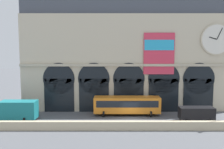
{
  "coord_description": "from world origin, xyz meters",
  "views": [
    {
      "loc": [
        -2.94,
        -36.01,
        10.95
      ],
      "look_at": [
        -2.75,
        5.0,
        6.62
      ],
      "focal_mm": 37.84,
      "sensor_mm": 36.0,
      "label": 1
    }
  ],
  "objects": [
    {
      "name": "ground_plane",
      "position": [
        0.0,
        0.0,
        0.0
      ],
      "size": [
        200.0,
        200.0,
        0.0
      ],
      "primitive_type": "plane",
      "color": "#54565B"
    },
    {
      "name": "station_building",
      "position": [
        0.05,
        7.13,
        10.03
      ],
      "size": [
        38.0,
        4.68,
        20.69
      ],
      "color": "beige",
      "rests_on": "ground"
    },
    {
      "name": "quay_parapet_wall",
      "position": [
        0.0,
        -4.74,
        0.62
      ],
      "size": [
        90.0,
        0.7,
        1.24
      ],
      "primitive_type": "cube",
      "color": "#BCAD8C",
      "rests_on": "ground"
    },
    {
      "name": "bus_center",
      "position": [
        -0.45,
        2.72,
        1.78
      ],
      "size": [
        11.0,
        3.25,
        3.1
      ],
      "color": "orange",
      "rests_on": "ground"
    },
    {
      "name": "van_mideast",
      "position": [
        10.02,
        -0.65,
        1.25
      ],
      "size": [
        5.2,
        2.48,
        2.2
      ],
      "color": "black",
      "rests_on": "ground"
    },
    {
      "name": "box_truck_west",
      "position": [
        -18.2,
        -0.53,
        1.7
      ],
      "size": [
        7.5,
        2.91,
        3.12
      ],
      "color": "#ADB2B7",
      "rests_on": "ground"
    }
  ]
}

